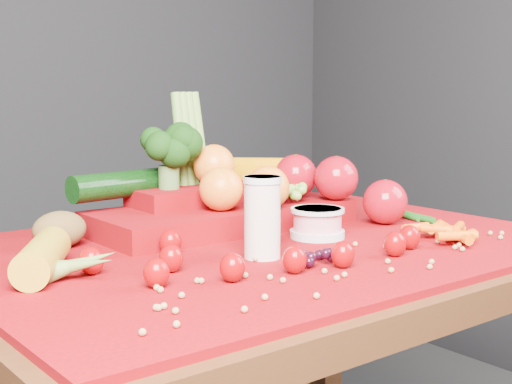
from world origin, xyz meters
TOP-DOWN VIEW (x-y plane):
  - table at (0.00, 0.00)m, footprint 1.10×0.80m
  - red_cloth at (0.00, 0.00)m, footprint 1.05×0.75m
  - milk_glass at (-0.08, -0.09)m, footprint 0.06×0.06m
  - yogurt_bowl at (0.10, -0.03)m, footprint 0.10×0.10m
  - strawberry_scatter at (-0.12, -0.14)m, footprint 0.54×0.28m
  - dark_grape_cluster at (-0.04, -0.17)m, footprint 0.06×0.05m
  - soybean_scatter at (0.00, -0.20)m, footprint 0.84×0.24m
  - corn_ear at (-0.39, -0.01)m, footprint 0.25×0.27m
  - potato at (-0.31, 0.18)m, footprint 0.09×0.07m
  - baby_carrot_pile at (0.27, -0.20)m, footprint 0.18×0.17m
  - green_bean_pile at (0.40, -0.01)m, footprint 0.14×0.12m
  - produce_mound at (0.05, 0.15)m, footprint 0.61×0.37m

SIDE VIEW (x-z plane):
  - table at x=0.00m, z-range 0.28..1.03m
  - red_cloth at x=0.00m, z-range 0.75..0.76m
  - soybean_scatter at x=0.00m, z-range 0.76..0.77m
  - green_bean_pile at x=0.40m, z-range 0.76..0.77m
  - dark_grape_cluster at x=-0.04m, z-range 0.76..0.79m
  - baby_carrot_pile at x=0.27m, z-range 0.76..0.79m
  - corn_ear at x=-0.39m, z-range 0.76..0.81m
  - strawberry_scatter at x=-0.12m, z-range 0.76..0.81m
  - yogurt_bowl at x=0.10m, z-range 0.76..0.82m
  - potato at x=-0.31m, z-range 0.76..0.83m
  - produce_mound at x=0.05m, z-range 0.69..0.96m
  - milk_glass at x=-0.08m, z-range 0.77..0.90m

